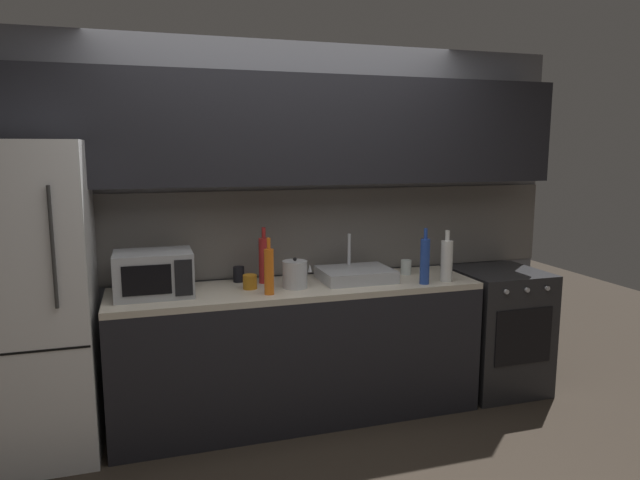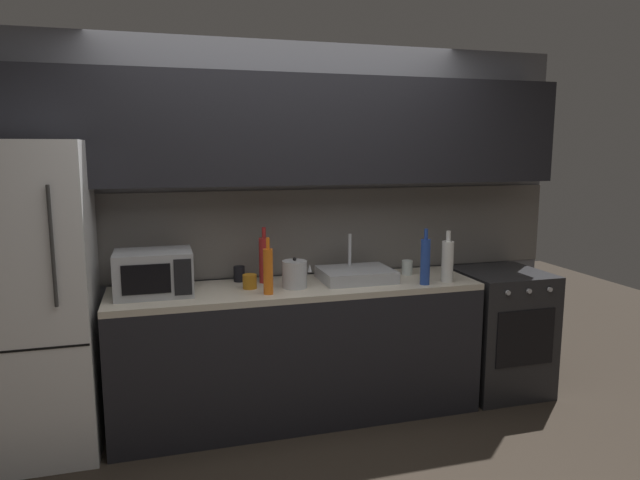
{
  "view_description": "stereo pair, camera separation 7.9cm",
  "coord_description": "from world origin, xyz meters",
  "px_view_note": "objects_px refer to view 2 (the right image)",
  "views": [
    {
      "loc": [
        -0.93,
        -2.59,
        1.79
      ],
      "look_at": [
        0.15,
        0.9,
        1.19
      ],
      "focal_mm": 31.86,
      "sensor_mm": 36.0,
      "label": 1
    },
    {
      "loc": [
        -0.85,
        -2.61,
        1.79
      ],
      "look_at": [
        0.15,
        0.9,
        1.19
      ],
      "focal_mm": 31.86,
      "sensor_mm": 36.0,
      "label": 2
    }
  ],
  "objects_px": {
    "wine_bottle_red": "(264,259)",
    "wine_bottle_white": "(447,261)",
    "kettle": "(295,274)",
    "oven_range": "(500,331)",
    "refrigerator": "(32,301)",
    "mug_clear": "(407,268)",
    "mug_amber": "(250,281)",
    "wine_bottle_orange": "(268,271)",
    "microwave": "(154,273)",
    "wine_bottle_blue": "(425,261)",
    "mug_dark": "(239,274)"
  },
  "relations": [
    {
      "from": "kettle",
      "to": "wine_bottle_orange",
      "type": "height_order",
      "value": "wine_bottle_orange"
    },
    {
      "from": "wine_bottle_white",
      "to": "mug_dark",
      "type": "height_order",
      "value": "wine_bottle_white"
    },
    {
      "from": "microwave",
      "to": "kettle",
      "type": "relative_size",
      "value": 2.31
    },
    {
      "from": "oven_range",
      "to": "kettle",
      "type": "relative_size",
      "value": 4.52
    },
    {
      "from": "wine_bottle_red",
      "to": "wine_bottle_white",
      "type": "height_order",
      "value": "wine_bottle_red"
    },
    {
      "from": "wine_bottle_orange",
      "to": "mug_dark",
      "type": "xyz_separation_m",
      "value": [
        -0.13,
        0.38,
        -0.1
      ]
    },
    {
      "from": "wine_bottle_red",
      "to": "oven_range",
      "type": "bearing_deg",
      "value": -4.73
    },
    {
      "from": "refrigerator",
      "to": "wine_bottle_white",
      "type": "height_order",
      "value": "refrigerator"
    },
    {
      "from": "oven_range",
      "to": "microwave",
      "type": "relative_size",
      "value": 1.96
    },
    {
      "from": "refrigerator",
      "to": "oven_range",
      "type": "distance_m",
      "value": 3.15
    },
    {
      "from": "kettle",
      "to": "mug_clear",
      "type": "height_order",
      "value": "kettle"
    },
    {
      "from": "wine_bottle_white",
      "to": "mug_clear",
      "type": "distance_m",
      "value": 0.33
    },
    {
      "from": "microwave",
      "to": "wine_bottle_orange",
      "type": "bearing_deg",
      "value": -15.28
    },
    {
      "from": "mug_dark",
      "to": "mug_clear",
      "type": "height_order",
      "value": "same"
    },
    {
      "from": "wine_bottle_red",
      "to": "mug_clear",
      "type": "bearing_deg",
      "value": -2.58
    },
    {
      "from": "oven_range",
      "to": "wine_bottle_blue",
      "type": "xyz_separation_m",
      "value": [
        -0.73,
        -0.2,
        0.61
      ]
    },
    {
      "from": "refrigerator",
      "to": "wine_bottle_red",
      "type": "bearing_deg",
      "value": 5.84
    },
    {
      "from": "mug_clear",
      "to": "wine_bottle_blue",
      "type": "bearing_deg",
      "value": -92.01
    },
    {
      "from": "refrigerator",
      "to": "wine_bottle_orange",
      "type": "xyz_separation_m",
      "value": [
        1.35,
        -0.17,
        0.13
      ]
    },
    {
      "from": "kettle",
      "to": "wine_bottle_white",
      "type": "xyz_separation_m",
      "value": [
        1.02,
        -0.12,
        0.06
      ]
    },
    {
      "from": "mug_clear",
      "to": "microwave",
      "type": "bearing_deg",
      "value": -177.41
    },
    {
      "from": "wine_bottle_white",
      "to": "wine_bottle_red",
      "type": "bearing_deg",
      "value": 165.03
    },
    {
      "from": "wine_bottle_white",
      "to": "oven_range",
      "type": "bearing_deg",
      "value": 17.46
    },
    {
      "from": "microwave",
      "to": "wine_bottle_red",
      "type": "xyz_separation_m",
      "value": [
        0.71,
        0.12,
        0.02
      ]
    },
    {
      "from": "wine_bottle_red",
      "to": "mug_dark",
      "type": "distance_m",
      "value": 0.21
    },
    {
      "from": "wine_bottle_red",
      "to": "mug_dark",
      "type": "bearing_deg",
      "value": 153.85
    },
    {
      "from": "microwave",
      "to": "mug_clear",
      "type": "bearing_deg",
      "value": 2.59
    },
    {
      "from": "kettle",
      "to": "mug_clear",
      "type": "relative_size",
      "value": 1.94
    },
    {
      "from": "mug_clear",
      "to": "mug_amber",
      "type": "xyz_separation_m",
      "value": [
        -1.13,
        -0.09,
        -0.01
      ]
    },
    {
      "from": "mug_dark",
      "to": "mug_amber",
      "type": "height_order",
      "value": "mug_dark"
    },
    {
      "from": "microwave",
      "to": "wine_bottle_red",
      "type": "bearing_deg",
      "value": 9.92
    },
    {
      "from": "kettle",
      "to": "wine_bottle_orange",
      "type": "xyz_separation_m",
      "value": [
        -0.19,
        -0.12,
        0.06
      ]
    },
    {
      "from": "wine_bottle_red",
      "to": "wine_bottle_orange",
      "type": "distance_m",
      "value": 0.31
    },
    {
      "from": "oven_range",
      "to": "mug_dark",
      "type": "relative_size",
      "value": 8.71
    },
    {
      "from": "refrigerator",
      "to": "wine_bottle_blue",
      "type": "distance_m",
      "value": 2.4
    },
    {
      "from": "wine_bottle_white",
      "to": "mug_clear",
      "type": "relative_size",
      "value": 3.37
    },
    {
      "from": "wine_bottle_orange",
      "to": "wine_bottle_blue",
      "type": "bearing_deg",
      "value": -2.04
    },
    {
      "from": "wine_bottle_orange",
      "to": "mug_amber",
      "type": "bearing_deg",
      "value": 117.34
    },
    {
      "from": "mug_amber",
      "to": "oven_range",
      "type": "bearing_deg",
      "value": -0.21
    },
    {
      "from": "kettle",
      "to": "mug_dark",
      "type": "xyz_separation_m",
      "value": [
        -0.32,
        0.27,
        -0.04
      ]
    },
    {
      "from": "kettle",
      "to": "mug_amber",
      "type": "xyz_separation_m",
      "value": [
        -0.28,
        0.05,
        -0.04
      ]
    },
    {
      "from": "oven_range",
      "to": "wine_bottle_white",
      "type": "bearing_deg",
      "value": -162.54
    },
    {
      "from": "kettle",
      "to": "oven_range",
      "type": "bearing_deg",
      "value": 1.76
    },
    {
      "from": "wine_bottle_red",
      "to": "wine_bottle_blue",
      "type": "distance_m",
      "value": 1.06
    },
    {
      "from": "wine_bottle_blue",
      "to": "mug_amber",
      "type": "relative_size",
      "value": 4.07
    },
    {
      "from": "kettle",
      "to": "microwave",
      "type": "bearing_deg",
      "value": 175.53
    },
    {
      "from": "wine_bottle_red",
      "to": "mug_dark",
      "type": "relative_size",
      "value": 3.6
    },
    {
      "from": "kettle",
      "to": "wine_bottle_blue",
      "type": "distance_m",
      "value": 0.86
    },
    {
      "from": "refrigerator",
      "to": "wine_bottle_white",
      "type": "xyz_separation_m",
      "value": [
        2.57,
        -0.17,
        0.13
      ]
    },
    {
      "from": "microwave",
      "to": "mug_clear",
      "type": "relative_size",
      "value": 4.49
    }
  ]
}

